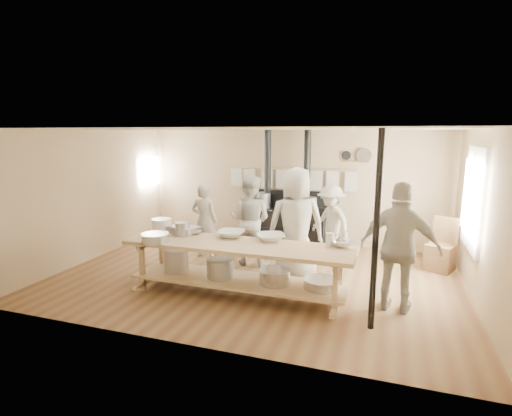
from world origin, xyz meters
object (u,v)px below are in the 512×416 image
Objects in this scene: cook_center at (296,226)px; chair at (440,255)px; prep_table at (237,264)px; cook_by_window at (331,222)px; stove at (286,223)px; cook_far_left at (204,221)px; cook_right at (400,248)px; cook_left at (250,220)px; roasting_pan at (184,230)px.

cook_center is 2.00× the size of chair.
cook_by_window is at bearing 65.32° from prep_table.
prep_table is 1.81× the size of cook_center.
stove is at bearing -92.47° from cook_center.
cook_far_left is at bearing -135.38° from stove.
cook_by_window is at bearing -157.83° from chair.
cook_right is 1.89× the size of chair.
stove is 3.69m from cook_right.
stove is 0.72× the size of prep_table.
cook_left reaches higher than prep_table.
cook_far_left is 1.54× the size of chair.
cook_far_left is at bearing -4.83° from cook_left.
chair is at bearing 35.62° from cook_by_window.
cook_left is (-0.34, -1.48, 0.35)m from stove.
chair is (3.50, 0.78, -0.58)m from cook_left.
cook_right is at bearing 137.61° from cook_center.
prep_table is at bearing -16.51° from roasting_pan.
cook_far_left is at bearing -42.02° from cook_center.
cook_far_left is 1.01× the size of cook_by_window.
roasting_pan is at bearing 163.49° from prep_table.
cook_left is 1.16× the size of cook_by_window.
cook_right is 3.49m from roasting_pan.
stove is 1.38× the size of cook_right.
cook_by_window reaches higher than prep_table.
cook_left is 1.43m from roasting_pan.
chair is 4.76m from roasting_pan.
cook_right is at bearing 5.25° from prep_table.
cook_center is at bearing -12.45° from cook_right.
cook_center is 1.60m from cook_by_window.
cook_by_window is (1.10, -0.62, 0.23)m from stove.
prep_table is 1.61m from cook_left.
cook_left is 0.93× the size of cook_right.
stove is 1.94m from cook_far_left.
roasting_pan is (-2.21, -2.06, 0.15)m from cook_by_window.
cook_by_window is 2.93× the size of roasting_pan.
cook_center is at bearing 155.27° from cook_far_left.
cook_center is at bearing -124.78° from chair.
prep_table is at bearing -90.04° from stove.
cook_by_window is (1.10, 2.39, 0.23)m from prep_table.
prep_table is 3.62× the size of chair.
prep_table is 2.36× the size of cook_far_left.
roasting_pan is (-1.84, -0.53, -0.09)m from cook_center.
roasting_pan is at bearing 7.00° from cook_right.
chair is at bearing -175.64° from cook_far_left.
cook_left reaches higher than chair.
cook_far_left is 4.61m from chair.
roasting_pan is (-1.11, 0.33, 0.39)m from prep_table.
cook_left is at bearing -53.45° from cook_center.
cook_left is at bearing 57.11° from roasting_pan.
cook_far_left is at bearing -147.44° from chair.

